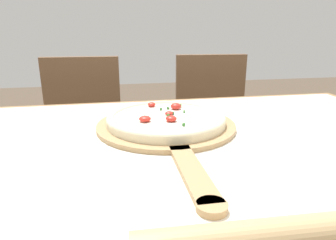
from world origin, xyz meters
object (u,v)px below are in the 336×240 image
(chair_left, at_px, (83,135))
(chair_right, at_px, (213,127))
(pizza_peel, at_px, (168,128))
(pizza, at_px, (166,119))
(rolling_pin, at_px, (265,239))

(chair_left, height_order, chair_right, same)
(pizza_peel, height_order, chair_left, chair_left)
(chair_left, bearing_deg, pizza, -64.00)
(chair_left, bearing_deg, rolling_pin, -71.93)
(pizza_peel, distance_m, chair_right, 0.85)
(rolling_pin, bearing_deg, chair_left, 105.64)
(pizza, xyz_separation_m, chair_left, (-0.30, 0.69, -0.28))
(pizza_peel, height_order, chair_right, chair_right)
(rolling_pin, relative_size, chair_right, 0.46)
(pizza, relative_size, chair_right, 0.36)
(pizza, height_order, rolling_pin, same)
(pizza_peel, xyz_separation_m, pizza, (-0.00, 0.03, 0.02))
(rolling_pin, relative_size, chair_left, 0.46)
(chair_left, xyz_separation_m, chair_right, (0.68, -0.00, 0.00))
(pizza_peel, xyz_separation_m, chair_right, (0.38, 0.72, -0.26))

